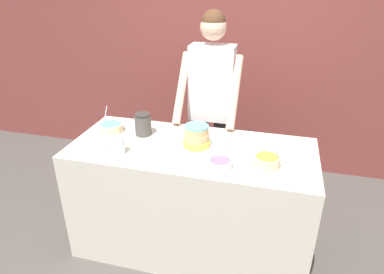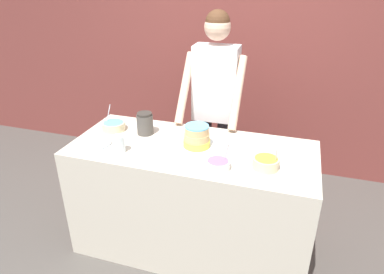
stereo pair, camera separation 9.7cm
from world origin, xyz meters
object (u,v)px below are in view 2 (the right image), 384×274
(cake, at_px, (197,138))
(frosting_bowl_blue, at_px, (114,126))
(frosting_bowl_purple, at_px, (218,164))
(person_baker, at_px, (215,93))
(stoneware_jar, at_px, (145,124))
(ceramic_plate, at_px, (95,143))
(drinking_glass, at_px, (119,144))
(frosting_bowl_orange, at_px, (266,163))

(cake, relative_size, frosting_bowl_blue, 1.78)
(frosting_bowl_purple, bearing_deg, person_baker, 105.31)
(frosting_bowl_blue, distance_m, frosting_bowl_purple, 0.98)
(cake, distance_m, stoneware_jar, 0.45)
(frosting_bowl_blue, relative_size, stoneware_jar, 1.11)
(frosting_bowl_purple, distance_m, ceramic_plate, 0.94)
(frosting_bowl_purple, height_order, drinking_glass, frosting_bowl_purple)
(cake, distance_m, frosting_bowl_orange, 0.52)
(cake, relative_size, frosting_bowl_purple, 1.81)
(cake, height_order, frosting_bowl_blue, frosting_bowl_blue)
(cake, distance_m, frosting_bowl_purple, 0.32)
(frosting_bowl_purple, relative_size, ceramic_plate, 0.79)
(drinking_glass, bearing_deg, cake, 24.59)
(cake, xyz_separation_m, frosting_bowl_orange, (0.50, -0.14, -0.03))
(frosting_bowl_blue, height_order, frosting_bowl_purple, frosting_bowl_blue)
(cake, bearing_deg, ceramic_plate, -166.69)
(cake, relative_size, drinking_glass, 2.76)
(frosting_bowl_orange, distance_m, stoneware_jar, 0.97)
(ceramic_plate, distance_m, stoneware_jar, 0.40)
(cake, distance_m, ceramic_plate, 0.74)
(frosting_bowl_purple, distance_m, drinking_glass, 0.70)
(frosting_bowl_blue, distance_m, frosting_bowl_orange, 1.23)
(person_baker, bearing_deg, frosting_bowl_blue, -140.32)
(drinking_glass, bearing_deg, frosting_bowl_blue, 124.97)
(person_baker, height_order, stoneware_jar, person_baker)
(frosting_bowl_blue, height_order, frosting_bowl_orange, frosting_bowl_blue)
(person_baker, distance_m, frosting_bowl_purple, 0.94)
(person_baker, height_order, drinking_glass, person_baker)
(person_baker, xyz_separation_m, frosting_bowl_blue, (-0.68, -0.56, -0.16))
(frosting_bowl_blue, distance_m, drinking_glass, 0.38)
(frosting_bowl_blue, bearing_deg, ceramic_plate, -92.45)
(person_baker, xyz_separation_m, cake, (0.03, -0.65, -0.12))
(frosting_bowl_purple, bearing_deg, drinking_glass, 178.87)
(frosting_bowl_blue, xyz_separation_m, stoneware_jar, (0.27, 0.01, 0.05))
(frosting_bowl_blue, xyz_separation_m, drinking_glass, (0.22, -0.31, 0.03))
(frosting_bowl_orange, relative_size, drinking_glass, 1.38)
(frosting_bowl_blue, xyz_separation_m, ceramic_plate, (-0.01, -0.26, -0.03))
(frosting_bowl_purple, xyz_separation_m, frosting_bowl_orange, (0.29, 0.09, 0.01))
(frosting_bowl_blue, relative_size, frosting_bowl_purple, 1.02)
(cake, bearing_deg, person_baker, 92.80)
(person_baker, bearing_deg, frosting_bowl_orange, -56.26)
(frosting_bowl_purple, bearing_deg, stoneware_jar, 152.66)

